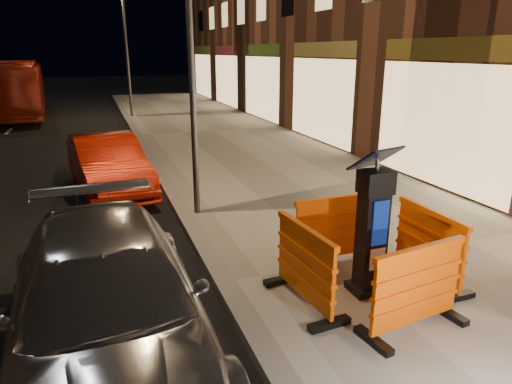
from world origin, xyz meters
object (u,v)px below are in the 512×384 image
object	(u,v)px
bus_doubledecker	(21,116)
parking_kiosk	(372,226)
barrier_front	(417,289)
barrier_back	(335,230)
barrier_bldgside	(429,245)
car_red	(111,192)
car_silver	(113,358)
barrier_kerbside	(305,266)

from	to	relation	value
bus_doubledecker	parking_kiosk	bearing A→B (deg)	-76.56
barrier_front	bus_doubledecker	bearing A→B (deg)	98.40
barrier_back	barrier_bldgside	xyz separation A→B (m)	(0.95, -0.95, 0.00)
parking_kiosk	barrier_front	bearing A→B (deg)	-93.34
car_red	bus_doubledecker	world-z (taller)	bus_doubledecker
barrier_front	barrier_bldgside	size ratio (longest dim) A/B	1.00
barrier_back	car_silver	bearing A→B (deg)	-162.34
barrier_bldgside	car_silver	bearing A→B (deg)	90.43
parking_kiosk	barrier_bldgside	xyz separation A→B (m)	(0.95, 0.00, -0.42)
car_silver	bus_doubledecker	bearing A→B (deg)	97.24
barrier_back	barrier_front	bearing A→B (deg)	-90.34
car_silver	car_red	distance (m)	6.54
barrier_bldgside	bus_doubledecker	bearing A→B (deg)	18.32
car_red	bus_doubledecker	xyz separation A→B (m)	(-3.81, 15.50, 0.00)
parking_kiosk	bus_doubledecker	bearing A→B (deg)	104.08
parking_kiosk	car_red	distance (m)	7.19
barrier_front	barrier_bldgside	world-z (taller)	same
barrier_front	car_red	world-z (taller)	barrier_front
barrier_front	car_silver	distance (m)	3.50
barrier_front	bus_doubledecker	xyz separation A→B (m)	(-6.88, 22.86, -0.67)
barrier_back	car_silver	xyz separation A→B (m)	(-3.33, -1.08, -0.67)
barrier_bldgside	barrier_back	bearing A→B (deg)	43.66
barrier_kerbside	car_silver	distance (m)	2.48
barrier_front	car_red	xyz separation A→B (m)	(-3.07, 7.35, -0.67)
barrier_back	car_red	distance (m)	6.30
barrier_back	bus_doubledecker	world-z (taller)	bus_doubledecker
parking_kiosk	bus_doubledecker	world-z (taller)	parking_kiosk
barrier_kerbside	barrier_bldgside	bearing A→B (deg)	-95.34
parking_kiosk	car_silver	xyz separation A→B (m)	(-3.33, -0.13, -1.09)
car_silver	barrier_front	bearing A→B (deg)	-15.68
barrier_back	barrier_bldgside	bearing A→B (deg)	-45.34
barrier_back	bus_doubledecker	size ratio (longest dim) A/B	0.13
parking_kiosk	car_silver	world-z (taller)	parking_kiosk
barrier_bldgside	car_red	world-z (taller)	barrier_bldgside
parking_kiosk	barrier_front	distance (m)	1.04
barrier_kerbside	bus_doubledecker	world-z (taller)	bus_doubledecker
car_silver	car_red	size ratio (longest dim) A/B	1.20
barrier_bldgside	car_silver	distance (m)	4.34
barrier_back	car_silver	distance (m)	3.57
barrier_kerbside	car_silver	bearing A→B (deg)	87.84
parking_kiosk	barrier_front	size ratio (longest dim) A/B	1.40
barrier_bldgside	car_silver	xyz separation A→B (m)	(-4.28, -0.13, -0.67)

